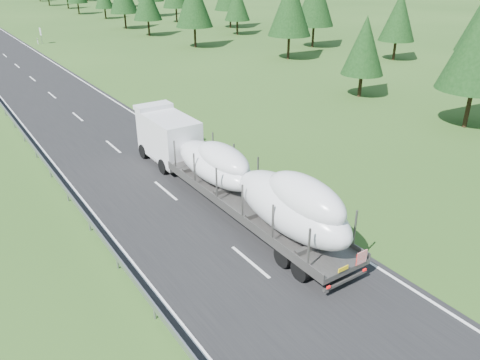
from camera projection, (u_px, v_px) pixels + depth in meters
highway_sign at (40, 33)px, 77.96m from camera, size 0.08×0.90×2.60m
boat_truck at (232, 173)px, 25.85m from camera, size 2.80×19.67×4.17m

